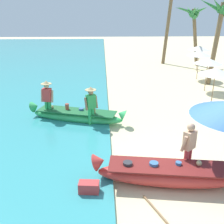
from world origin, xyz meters
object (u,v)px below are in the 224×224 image
boat_red_foreground (169,174)px  person_vendor_assistant (47,98)px  person_tourist_customer (189,146)px  cooler_box (89,189)px  person_vendor_hatted (91,104)px  palm_tree_leaning_seaward (193,16)px  boat_green_midground (77,116)px  palm_tree_mid_cluster (220,17)px

boat_red_foreground → person_vendor_assistant: person_vendor_assistant is taller
person_tourist_customer → boat_red_foreground: bearing=-142.9°
person_tourist_customer → cooler_box: bearing=-162.9°
boat_red_foreground → cooler_box: size_ratio=8.19×
person_tourist_customer → person_vendor_hatted: bearing=129.3°
boat_red_foreground → palm_tree_leaning_seaward: 17.60m
person_vendor_assistant → cooler_box: person_vendor_assistant is taller
boat_green_midground → cooler_box: bearing=-81.6°
boat_red_foreground → palm_tree_leaning_seaward: bearing=71.4°
boat_red_foreground → cooler_box: (-2.17, -0.39, -0.12)m
boat_green_midground → person_vendor_hatted: person_vendor_hatted is taller
person_vendor_hatted → palm_tree_mid_cluster: (7.43, 6.32, 3.07)m
cooler_box → palm_tree_leaning_seaward: bearing=69.9°
person_vendor_assistant → boat_red_foreground: bearing=-49.1°
palm_tree_mid_cluster → cooler_box: (-7.35, -10.69, -3.85)m
palm_tree_leaning_seaward → person_vendor_hatted: bearing=-122.1°
boat_red_foreground → person_tourist_customer: size_ratio=2.67×
boat_red_foreground → person_vendor_assistant: 6.33m
boat_green_midground → person_vendor_hatted: 1.05m
person_tourist_customer → cooler_box: size_ratio=3.07×
person_vendor_hatted → person_vendor_assistant: size_ratio=0.97×
boat_green_midground → cooler_box: boat_green_midground is taller
palm_tree_leaning_seaward → cooler_box: bearing=-114.6°
person_vendor_hatted → person_vendor_assistant: person_vendor_assistant is taller
palm_tree_mid_cluster → boat_green_midground: bearing=-144.1°
person_vendor_hatted → cooler_box: 4.44m
person_vendor_hatted → palm_tree_leaning_seaward: palm_tree_leaning_seaward is taller
boat_red_foreground → boat_green_midground: (-2.89, 4.47, -0.04)m
person_vendor_hatted → palm_tree_leaning_seaward: size_ratio=0.35×
palm_tree_mid_cluster → person_tourist_customer: bearing=-114.9°
boat_green_midground → person_tourist_customer: bearing=-48.7°
boat_red_foreground → cooler_box: 2.21m
boat_green_midground → palm_tree_mid_cluster: bearing=35.9°
boat_red_foreground → person_vendor_hatted: person_vendor_hatted is taller
boat_red_foreground → palm_tree_leaning_seaward: palm_tree_leaning_seaward is taller
person_tourist_customer → palm_tree_mid_cluster: (4.56, 9.84, 3.13)m
cooler_box → boat_red_foreground: bearing=14.7°
boat_red_foreground → palm_tree_mid_cluster: (5.18, 10.31, 3.73)m
boat_red_foreground → person_vendor_hatted: size_ratio=2.55×
person_tourist_customer → cooler_box: (-2.79, -0.86, -0.71)m
person_tourist_customer → palm_tree_mid_cluster: size_ratio=0.31×
cooler_box → palm_tree_mid_cluster: bearing=60.1°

